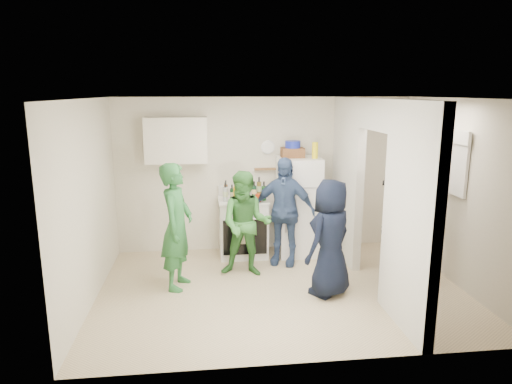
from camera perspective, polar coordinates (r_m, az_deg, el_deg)
floor at (r=6.24m, az=3.18°, el=-12.02°), size 4.80×4.80×0.00m
wall_back at (r=7.48m, az=1.09°, el=2.20°), size 4.80×0.00×4.80m
wall_front at (r=4.23m, az=7.29°, el=-6.02°), size 4.80×0.00×4.80m
wall_left at (r=5.92m, az=-20.23°, el=-1.34°), size 0.00×3.40×3.40m
wall_right at (r=6.67m, az=24.08°, el=-0.16°), size 0.00×3.40×3.40m
ceiling at (r=5.68m, az=3.49°, el=11.60°), size 4.80×4.80×0.00m
partition_pier_back at (r=7.16m, az=11.30°, el=1.50°), size 0.12×1.20×2.50m
partition_pier_front at (r=5.17m, az=18.72°, el=-3.16°), size 0.12×1.20×2.50m
partition_header at (r=6.01m, az=14.95°, el=9.35°), size 0.12×1.00×0.40m
stove at (r=7.30m, az=-1.61°, el=-4.42°), size 0.78×0.65×0.93m
upper_cabinet at (r=7.16m, az=-9.93°, el=6.41°), size 0.95×0.34×0.70m
fridge at (r=7.31m, az=5.32°, el=-1.82°), size 0.65×0.63×1.57m
wicker_basket at (r=7.18m, az=4.59°, el=4.93°), size 0.35×0.25×0.15m
blue_bowl at (r=7.16m, az=4.61°, el=5.96°), size 0.24×0.24×0.11m
yellow_cup_stack_top at (r=7.10m, az=7.38°, el=5.19°), size 0.09×0.09×0.25m
wall_clock at (r=7.40m, az=1.51°, el=5.61°), size 0.22×0.02×0.22m
spice_shelf at (r=7.41m, az=1.15°, el=2.89°), size 0.35×0.08×0.03m
nook_window at (r=6.76m, az=23.38°, el=3.51°), size 0.03×0.70×0.80m
nook_window_frame at (r=6.76m, az=23.27°, el=3.51°), size 0.04×0.76×0.86m
nook_valance at (r=6.70m, az=23.34°, el=6.47°), size 0.04×0.82×0.18m
yellow_cup_stack_stove at (r=6.93m, az=-2.47°, el=-0.32°), size 0.09×0.09×0.25m
red_cup at (r=6.99m, az=0.30°, el=-0.73°), size 0.09×0.09×0.12m
person_green_left at (r=6.11m, az=-9.87°, el=-4.26°), size 0.55×0.70×1.69m
person_green_center at (r=6.44m, az=-1.26°, el=-4.03°), size 0.83×0.71×1.51m
person_denim at (r=6.87m, az=3.45°, el=-2.41°), size 1.04×0.74×1.64m
person_navy at (r=5.90m, az=9.27°, el=-5.70°), size 0.88×0.84×1.52m
person_nook at (r=6.56m, az=17.60°, el=-4.02°), size 0.59×1.02×1.58m
bottle_a at (r=7.23m, az=-3.80°, el=0.35°), size 0.06×0.06×0.29m
bottle_b at (r=7.06m, az=-3.02°, el=-0.07°), size 0.06×0.06×0.25m
bottle_c at (r=7.27m, az=-2.47°, el=0.53°), size 0.08×0.08×0.31m
bottle_d at (r=7.11m, az=-1.30°, el=0.20°), size 0.08×0.08×0.30m
bottle_e at (r=7.34m, az=-1.13°, el=0.67°), size 0.07×0.07×0.31m
bottle_f at (r=7.20m, az=-0.24°, el=0.27°), size 0.08×0.08×0.27m
bottle_g at (r=7.32m, az=0.39°, el=0.66°), size 0.07×0.07×0.32m
bottle_h at (r=7.00m, az=-3.84°, el=-0.00°), size 0.08×0.08×0.30m
bottle_i at (r=7.25m, az=-1.19°, el=0.33°), size 0.06×0.06×0.27m
bottle_j at (r=7.06m, az=0.99°, el=0.13°), size 0.07×0.07×0.30m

